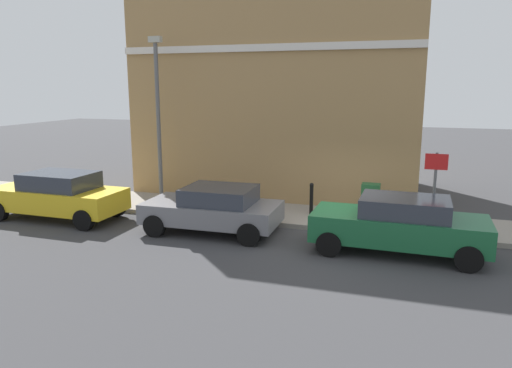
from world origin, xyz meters
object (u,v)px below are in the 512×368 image
Objects in this scene: car_yellow at (58,195)px; street_sign at (435,181)px; lamppost at (158,113)px; car_green at (400,224)px; car_grey at (214,208)px; bollard_near_cabinet at (311,198)px; utility_cabinet at (370,203)px.

car_yellow is 1.89× the size of street_sign.
lamppost is (1.04, 9.13, 1.64)m from street_sign.
car_yellow is at bearing 139.12° from lamppost.
car_green reaches higher than car_grey.
car_grey is 3.35m from bollard_near_cabinet.
bollard_near_cabinet is 3.89m from street_sign.
street_sign is at bearing -168.82° from car_grey.
car_grey is at bearing 102.65° from street_sign.
car_yellow is (-0.02, 10.56, 0.01)m from car_green.
car_green is 5.22m from car_grey.
car_grey is 0.91× the size of car_yellow.
car_yellow is 4.28m from lamppost.
lamppost is at bearing -130.55° from car_yellow.
car_green is 1.00× the size of car_yellow.
lamppost reaches higher than car_grey.
car_grey is 6.27m from street_sign.
utility_cabinet is 0.20× the size of lamppost.
street_sign is at bearing -171.78° from car_yellow.
bollard_near_cabinet is (2.52, 2.80, -0.07)m from car_green.
car_green is 2.60m from utility_cabinet.
car_green reaches higher than bollard_near_cabinet.
lamppost is at bearing 89.19° from bollard_near_cabinet.
street_sign is at bearing -104.81° from bollard_near_cabinet.
lamppost reaches higher than car_yellow.
utility_cabinet is at bearing -67.86° from car_green.
bollard_near_cabinet is 0.18× the size of lamppost.
car_yellow is at bearing 97.88° from street_sign.
car_grey is 4.67m from lamppost.
utility_cabinet is (2.42, 0.94, -0.10)m from car_green.
lamppost is (0.18, 7.35, 2.62)m from utility_cabinet.
car_green is 1.90× the size of street_sign.
bollard_near_cabinet is (2.32, -2.41, -0.02)m from car_grey.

